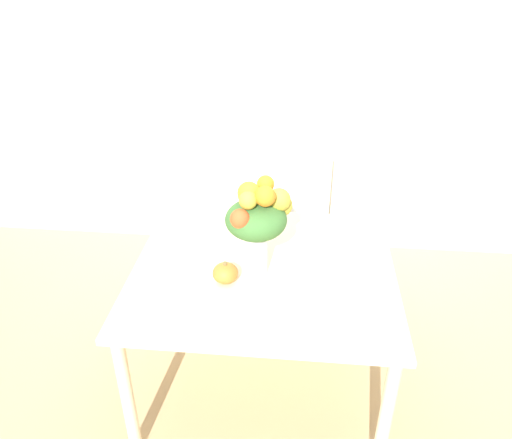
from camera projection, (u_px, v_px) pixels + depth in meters
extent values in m
plane|color=tan|center=(263.00, 377.00, 2.82)|extent=(12.00, 12.00, 0.00)
cube|color=silver|center=(282.00, 73.00, 3.40)|extent=(8.00, 0.06, 2.70)
cube|color=beige|center=(264.00, 270.00, 2.45)|extent=(1.27, 1.13, 0.03)
cylinder|color=beige|center=(127.00, 397.00, 2.25)|extent=(0.06, 0.06, 0.73)
cylinder|color=beige|center=(385.00, 418.00, 2.16)|extent=(0.06, 0.06, 0.73)
cylinder|color=beige|center=(179.00, 267.00, 3.12)|extent=(0.06, 0.06, 0.73)
cylinder|color=beige|center=(364.00, 278.00, 3.03)|extent=(0.06, 0.06, 0.73)
cylinder|color=silver|center=(256.00, 252.00, 2.34)|extent=(0.11, 0.11, 0.25)
cylinder|color=silver|center=(256.00, 262.00, 2.37)|extent=(0.09, 0.09, 0.13)
cylinder|color=#38662D|center=(261.00, 246.00, 2.32)|extent=(0.01, 0.01, 0.30)
cylinder|color=#38662D|center=(258.00, 243.00, 2.34)|extent=(0.00, 0.00, 0.30)
cylinder|color=#38662D|center=(253.00, 244.00, 2.33)|extent=(0.01, 0.01, 0.30)
cylinder|color=#38662D|center=(252.00, 247.00, 2.31)|extent=(0.01, 0.01, 0.30)
cylinder|color=#38662D|center=(257.00, 248.00, 2.30)|extent=(0.00, 0.01, 0.30)
ellipsoid|color=#38662D|center=(256.00, 220.00, 2.25)|extent=(0.28, 0.28, 0.17)
sphere|color=#AD9E33|center=(248.00, 200.00, 2.15)|extent=(0.08, 0.08, 0.08)
sphere|color=#AD9E33|center=(282.00, 205.00, 2.30)|extent=(0.10, 0.10, 0.10)
sphere|color=yellow|center=(247.00, 197.00, 2.19)|extent=(0.08, 0.08, 0.08)
sphere|color=orange|center=(265.00, 184.00, 2.28)|extent=(0.08, 0.08, 0.08)
sphere|color=yellow|center=(249.00, 193.00, 2.20)|extent=(0.10, 0.10, 0.10)
sphere|color=#D64C23|center=(240.00, 219.00, 2.15)|extent=(0.09, 0.09, 0.09)
sphere|color=orange|center=(265.00, 196.00, 2.15)|extent=(0.09, 0.09, 0.09)
sphere|color=orange|center=(263.00, 195.00, 2.29)|extent=(0.08, 0.08, 0.08)
sphere|color=#AD9E33|center=(279.00, 200.00, 2.23)|extent=(0.11, 0.11, 0.11)
ellipsoid|color=orange|center=(225.00, 273.00, 2.32)|extent=(0.12, 0.12, 0.10)
cylinder|color=brown|center=(225.00, 264.00, 2.30)|extent=(0.02, 0.02, 0.02)
cube|color=white|center=(299.00, 231.00, 3.30)|extent=(0.42, 0.42, 0.02)
cylinder|color=white|center=(271.00, 274.00, 3.29)|extent=(0.04, 0.04, 0.46)
cylinder|color=white|center=(323.00, 277.00, 3.26)|extent=(0.04, 0.04, 0.46)
cylinder|color=white|center=(274.00, 246.00, 3.58)|extent=(0.04, 0.04, 0.46)
cylinder|color=white|center=(321.00, 248.00, 3.56)|extent=(0.04, 0.04, 0.46)
cube|color=white|center=(301.00, 181.00, 3.34)|extent=(0.40, 0.02, 0.52)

